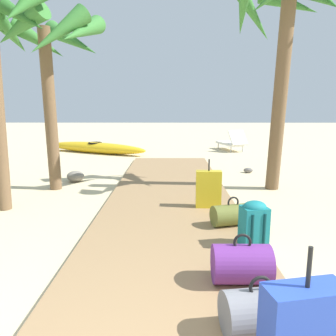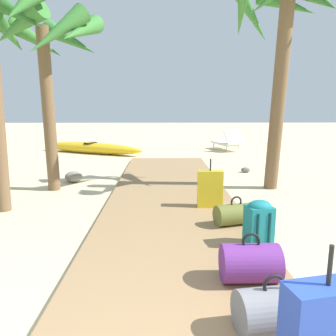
{
  "view_description": "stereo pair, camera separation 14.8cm",
  "coord_description": "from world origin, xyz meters",
  "px_view_note": "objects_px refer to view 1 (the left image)",
  "views": [
    {
      "loc": [
        -0.0,
        -0.72,
        1.65
      ],
      "look_at": [
        -0.04,
        5.09,
        0.55
      ],
      "focal_mm": 34.6,
      "sensor_mm": 36.0,
      "label": 1
    },
    {
      "loc": [
        -0.15,
        -0.72,
        1.65
      ],
      "look_at": [
        -0.04,
        5.09,
        0.55
      ],
      "focal_mm": 34.6,
      "sensor_mm": 36.0,
      "label": 2
    }
  ],
  "objects_px": {
    "backpack_teal": "(254,223)",
    "kayak": "(95,148)",
    "palm_tree_far_right": "(280,18)",
    "duffel_bag_grey": "(259,312)",
    "suitcase_yellow": "(209,189)",
    "duffel_bag_olive": "(233,215)",
    "duffel_bag_purple": "(242,264)",
    "lounge_chair": "(232,142)",
    "palm_tree_far_left": "(50,46)"
  },
  "relations": [
    {
      "from": "backpack_teal",
      "to": "kayak",
      "type": "height_order",
      "value": "backpack_teal"
    },
    {
      "from": "backpack_teal",
      "to": "palm_tree_far_right",
      "type": "distance_m",
      "value": 4.19
    },
    {
      "from": "duffel_bag_grey",
      "to": "kayak",
      "type": "distance_m",
      "value": 10.16
    },
    {
      "from": "suitcase_yellow",
      "to": "palm_tree_far_right",
      "type": "bearing_deg",
      "value": 44.65
    },
    {
      "from": "palm_tree_far_right",
      "to": "suitcase_yellow",
      "type": "bearing_deg",
      "value": -135.35
    },
    {
      "from": "backpack_teal",
      "to": "palm_tree_far_right",
      "type": "height_order",
      "value": "palm_tree_far_right"
    },
    {
      "from": "backpack_teal",
      "to": "suitcase_yellow",
      "type": "height_order",
      "value": "suitcase_yellow"
    },
    {
      "from": "duffel_bag_olive",
      "to": "suitcase_yellow",
      "type": "distance_m",
      "value": 0.84
    },
    {
      "from": "duffel_bag_purple",
      "to": "lounge_chair",
      "type": "relative_size",
      "value": 0.32
    },
    {
      "from": "duffel_bag_purple",
      "to": "kayak",
      "type": "height_order",
      "value": "duffel_bag_purple"
    },
    {
      "from": "duffel_bag_purple",
      "to": "duffel_bag_grey",
      "type": "xyz_separation_m",
      "value": [
        -0.02,
        -0.67,
        -0.01
      ]
    },
    {
      "from": "duffel_bag_purple",
      "to": "kayak",
      "type": "relative_size",
      "value": 0.13
    },
    {
      "from": "duffel_bag_purple",
      "to": "palm_tree_far_left",
      "type": "distance_m",
      "value": 5.29
    },
    {
      "from": "backpack_teal",
      "to": "duffel_bag_purple",
      "type": "relative_size",
      "value": 1.04
    },
    {
      "from": "kayak",
      "to": "suitcase_yellow",
      "type": "bearing_deg",
      "value": -63.58
    },
    {
      "from": "duffel_bag_olive",
      "to": "palm_tree_far_left",
      "type": "relative_size",
      "value": 0.18
    },
    {
      "from": "duffel_bag_purple",
      "to": "palm_tree_far_left",
      "type": "relative_size",
      "value": 0.15
    },
    {
      "from": "backpack_teal",
      "to": "duffel_bag_purple",
      "type": "height_order",
      "value": "backpack_teal"
    },
    {
      "from": "backpack_teal",
      "to": "duffel_bag_purple",
      "type": "bearing_deg",
      "value": -111.5
    },
    {
      "from": "duffel_bag_purple",
      "to": "palm_tree_far_left",
      "type": "xyz_separation_m",
      "value": [
        -2.9,
        3.64,
        2.51
      ]
    },
    {
      "from": "duffel_bag_purple",
      "to": "kayak",
      "type": "distance_m",
      "value": 9.54
    },
    {
      "from": "palm_tree_far_left",
      "to": "suitcase_yellow",
      "type": "bearing_deg",
      "value": -25.87
    },
    {
      "from": "duffel_bag_olive",
      "to": "duffel_bag_grey",
      "type": "xyz_separation_m",
      "value": [
        -0.22,
        -2.13,
        0.02
      ]
    },
    {
      "from": "suitcase_yellow",
      "to": "palm_tree_far_left",
      "type": "relative_size",
      "value": 0.22
    },
    {
      "from": "lounge_chair",
      "to": "palm_tree_far_right",
      "type": "bearing_deg",
      "value": -93.37
    },
    {
      "from": "palm_tree_far_right",
      "to": "kayak",
      "type": "bearing_deg",
      "value": 131.73
    },
    {
      "from": "duffel_bag_purple",
      "to": "duffel_bag_olive",
      "type": "bearing_deg",
      "value": 82.17
    },
    {
      "from": "backpack_teal",
      "to": "palm_tree_far_right",
      "type": "xyz_separation_m",
      "value": [
        1.06,
        2.85,
        2.88
      ]
    },
    {
      "from": "palm_tree_far_left",
      "to": "kayak",
      "type": "relative_size",
      "value": 0.84
    },
    {
      "from": "duffel_bag_purple",
      "to": "lounge_chair",
      "type": "xyz_separation_m",
      "value": [
        1.72,
        9.6,
        0.07
      ]
    },
    {
      "from": "duffel_bag_olive",
      "to": "kayak",
      "type": "relative_size",
      "value": 0.15
    },
    {
      "from": "suitcase_yellow",
      "to": "palm_tree_far_right",
      "type": "distance_m",
      "value": 3.48
    },
    {
      "from": "duffel_bag_purple",
      "to": "duffel_bag_grey",
      "type": "height_order",
      "value": "duffel_bag_purple"
    },
    {
      "from": "duffel_bag_grey",
      "to": "palm_tree_far_right",
      "type": "bearing_deg",
      "value": 72.12
    },
    {
      "from": "duffel_bag_olive",
      "to": "duffel_bag_purple",
      "type": "bearing_deg",
      "value": -97.83
    },
    {
      "from": "palm_tree_far_right",
      "to": "duffel_bag_purple",
      "type": "bearing_deg",
      "value": -110.6
    },
    {
      "from": "suitcase_yellow",
      "to": "kayak",
      "type": "height_order",
      "value": "suitcase_yellow"
    },
    {
      "from": "duffel_bag_olive",
      "to": "suitcase_yellow",
      "type": "relative_size",
      "value": 0.8
    },
    {
      "from": "duffel_bag_olive",
      "to": "palm_tree_far_right",
      "type": "xyz_separation_m",
      "value": [
        1.17,
        2.18,
        3.02
      ]
    },
    {
      "from": "palm_tree_far_left",
      "to": "kayak",
      "type": "distance_m",
      "value": 5.9
    },
    {
      "from": "backpack_teal",
      "to": "palm_tree_far_right",
      "type": "bearing_deg",
      "value": 69.64
    },
    {
      "from": "suitcase_yellow",
      "to": "kayak",
      "type": "bearing_deg",
      "value": 116.42
    },
    {
      "from": "suitcase_yellow",
      "to": "duffel_bag_grey",
      "type": "distance_m",
      "value": 2.92
    },
    {
      "from": "backpack_teal",
      "to": "palm_tree_far_left",
      "type": "bearing_deg",
      "value": 138.34
    },
    {
      "from": "duffel_bag_grey",
      "to": "lounge_chair",
      "type": "relative_size",
      "value": 0.33
    },
    {
      "from": "backpack_teal",
      "to": "kayak",
      "type": "relative_size",
      "value": 0.13
    },
    {
      "from": "suitcase_yellow",
      "to": "backpack_teal",
      "type": "bearing_deg",
      "value": -76.78
    },
    {
      "from": "palm_tree_far_left",
      "to": "duffel_bag_purple",
      "type": "bearing_deg",
      "value": -51.41
    },
    {
      "from": "duffel_bag_grey",
      "to": "lounge_chair",
      "type": "xyz_separation_m",
      "value": [
        1.74,
        10.28,
        0.08
      ]
    },
    {
      "from": "lounge_chair",
      "to": "palm_tree_far_left",
      "type": "bearing_deg",
      "value": -127.77
    }
  ]
}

